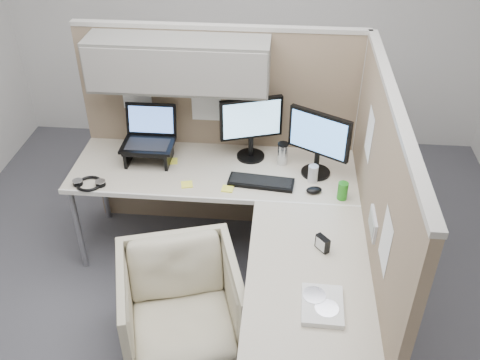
# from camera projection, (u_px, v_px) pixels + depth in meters

# --- Properties ---
(ground) EXTENTS (4.50, 4.50, 0.00)m
(ground) POSITION_uv_depth(u_px,v_px,m) (222.00, 300.00, 3.70)
(ground) COLOR #46454B
(ground) RESTS_ON ground
(partition_back) EXTENTS (2.00, 0.36, 1.63)m
(partition_back) POSITION_uv_depth(u_px,v_px,m) (203.00, 102.00, 3.76)
(partition_back) COLOR #8C745B
(partition_back) RESTS_ON ground
(partition_right) EXTENTS (0.07, 2.03, 1.63)m
(partition_right) POSITION_uv_depth(u_px,v_px,m) (372.00, 223.00, 3.11)
(partition_right) COLOR #8C745B
(partition_right) RESTS_ON ground
(desk) EXTENTS (2.00, 1.98, 0.73)m
(desk) POSITION_uv_depth(u_px,v_px,m) (242.00, 212.00, 3.40)
(desk) COLOR beige
(desk) RESTS_ON ground
(office_chair) EXTENTS (0.86, 0.83, 0.72)m
(office_chair) POSITION_uv_depth(u_px,v_px,m) (181.00, 302.00, 3.22)
(office_chair) COLOR beige
(office_chair) RESTS_ON ground
(monitor_left) EXTENTS (0.43, 0.20, 0.47)m
(monitor_left) POSITION_uv_depth(u_px,v_px,m) (251.00, 124.00, 3.70)
(monitor_left) COLOR black
(monitor_left) RESTS_ON desk
(monitor_right) EXTENTS (0.40, 0.25, 0.47)m
(monitor_right) POSITION_uv_depth(u_px,v_px,m) (319.00, 139.00, 3.52)
(monitor_right) COLOR black
(monitor_right) RESTS_ON desk
(laptop_station) EXTENTS (0.36, 0.31, 0.38)m
(laptop_station) POSITION_uv_depth(u_px,v_px,m) (149.00, 142.00, 3.75)
(laptop_station) COLOR black
(laptop_station) RESTS_ON desk
(keyboard) EXTENTS (0.45, 0.19, 0.02)m
(keyboard) POSITION_uv_depth(u_px,v_px,m) (261.00, 182.00, 3.58)
(keyboard) COLOR black
(keyboard) RESTS_ON desk
(mouse) EXTENTS (0.12, 0.09, 0.04)m
(mouse) POSITION_uv_depth(u_px,v_px,m) (314.00, 190.00, 3.49)
(mouse) COLOR black
(mouse) RESTS_ON desk
(travel_mug) EXTENTS (0.08, 0.08, 0.16)m
(travel_mug) POSITION_uv_depth(u_px,v_px,m) (283.00, 153.00, 3.74)
(travel_mug) COLOR silver
(travel_mug) RESTS_ON desk
(soda_can_green) EXTENTS (0.07, 0.07, 0.12)m
(soda_can_green) POSITION_uv_depth(u_px,v_px,m) (343.00, 191.00, 3.41)
(soda_can_green) COLOR #268C1E
(soda_can_green) RESTS_ON desk
(soda_can_silver) EXTENTS (0.07, 0.07, 0.12)m
(soda_can_silver) POSITION_uv_depth(u_px,v_px,m) (313.00, 174.00, 3.57)
(soda_can_silver) COLOR silver
(soda_can_silver) RESTS_ON desk
(sticky_note_b) EXTENTS (0.08, 0.08, 0.01)m
(sticky_note_b) POSITION_uv_depth(u_px,v_px,m) (228.00, 189.00, 3.53)
(sticky_note_b) COLOR #FFFA43
(sticky_note_b) RESTS_ON desk
(sticky_note_c) EXTENTS (0.09, 0.09, 0.01)m
(sticky_note_c) POSITION_uv_depth(u_px,v_px,m) (172.00, 161.00, 3.80)
(sticky_note_c) COLOR #FFFA43
(sticky_note_c) RESTS_ON desk
(sticky_note_a) EXTENTS (0.09, 0.09, 0.01)m
(sticky_note_a) POSITION_uv_depth(u_px,v_px,m) (187.00, 184.00, 3.57)
(sticky_note_a) COLOR #FFFA43
(sticky_note_a) RESTS_ON desk
(headphones) EXTENTS (0.22, 0.18, 0.03)m
(headphones) POSITION_uv_depth(u_px,v_px,m) (89.00, 183.00, 3.56)
(headphones) COLOR black
(headphones) RESTS_ON desk
(paper_stack) EXTENTS (0.21, 0.27, 0.03)m
(paper_stack) POSITION_uv_depth(u_px,v_px,m) (322.00, 305.00, 2.69)
(paper_stack) COLOR white
(paper_stack) RESTS_ON desk
(desk_clock) EXTENTS (0.08, 0.09, 0.09)m
(desk_clock) POSITION_uv_depth(u_px,v_px,m) (322.00, 244.00, 3.03)
(desk_clock) COLOR black
(desk_clock) RESTS_ON desk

